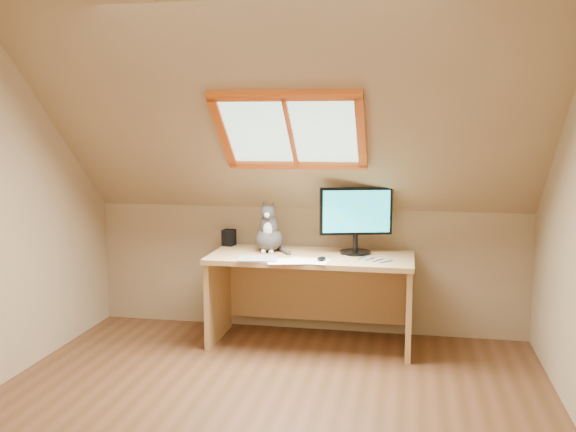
# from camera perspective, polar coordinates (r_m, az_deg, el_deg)

# --- Properties ---
(ground) EXTENTS (3.50, 3.50, 0.00)m
(ground) POSITION_cam_1_polar(r_m,az_deg,el_deg) (3.78, -2.83, -18.03)
(ground) COLOR brown
(ground) RESTS_ON ground
(room_shell) EXTENTS (3.52, 3.52, 2.41)m
(room_shell) POSITION_cam_1_polar(r_m,az_deg,el_deg) (3.31, -3.38, 4.06)
(room_shell) COLOR tan
(room_shell) RESTS_ON ground
(desk) EXTENTS (1.52, 0.67, 0.70)m
(desk) POSITION_cam_1_polar(r_m,az_deg,el_deg) (4.94, 2.18, -5.79)
(desk) COLOR tan
(desk) RESTS_ON ground
(monitor) EXTENTS (0.54, 0.23, 0.51)m
(monitor) POSITION_cam_1_polar(r_m,az_deg,el_deg) (4.84, 6.05, 0.02)
(monitor) COLOR black
(monitor) RESTS_ON desk
(cat) EXTENTS (0.23, 0.27, 0.40)m
(cat) POSITION_cam_1_polar(r_m,az_deg,el_deg) (4.94, -1.70, -1.54)
(cat) COLOR #46413E
(cat) RESTS_ON desk
(desk_speaker) EXTENTS (0.11, 0.11, 0.13)m
(desk_speaker) POSITION_cam_1_polar(r_m,az_deg,el_deg) (5.21, -5.27, -1.92)
(desk_speaker) COLOR black
(desk_speaker) RESTS_ON desk
(graphics_tablet) EXTENTS (0.30, 0.23, 0.01)m
(graphics_tablet) POSITION_cam_1_polar(r_m,az_deg,el_deg) (4.66, -2.68, -3.81)
(graphics_tablet) COLOR #B2B2B7
(graphics_tablet) RESTS_ON desk
(mouse) EXTENTS (0.08, 0.11, 0.03)m
(mouse) POSITION_cam_1_polar(r_m,az_deg,el_deg) (4.62, 2.99, -3.81)
(mouse) COLOR black
(mouse) RESTS_ON desk
(papers) EXTENTS (0.33, 0.27, 0.00)m
(papers) POSITION_cam_1_polar(r_m,az_deg,el_deg) (4.59, 0.64, -4.06)
(papers) COLOR white
(papers) RESTS_ON desk
(cables) EXTENTS (0.51, 0.26, 0.01)m
(cables) POSITION_cam_1_polar(r_m,az_deg,el_deg) (4.67, 6.46, -3.87)
(cables) COLOR silver
(cables) RESTS_ON desk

